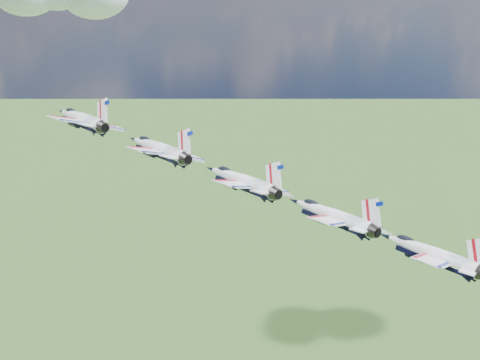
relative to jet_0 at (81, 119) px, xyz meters
name	(u,v)px	position (x,y,z in m)	size (l,w,h in m)	color
jet_0	(81,119)	(0.00, 0.00, 0.00)	(11.00, 16.29, 4.87)	white
jet_1	(157,148)	(9.08, -9.29, -3.31)	(11.00, 16.29, 4.87)	white
jet_2	(240,180)	(18.16, -18.58, -6.61)	(11.00, 16.29, 4.87)	white
jet_3	(330,215)	(27.25, -27.87, -9.92)	(11.00, 16.29, 4.87)	white
jet_4	(429,253)	(36.33, -37.16, -13.23)	(11.00, 16.29, 4.87)	silver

